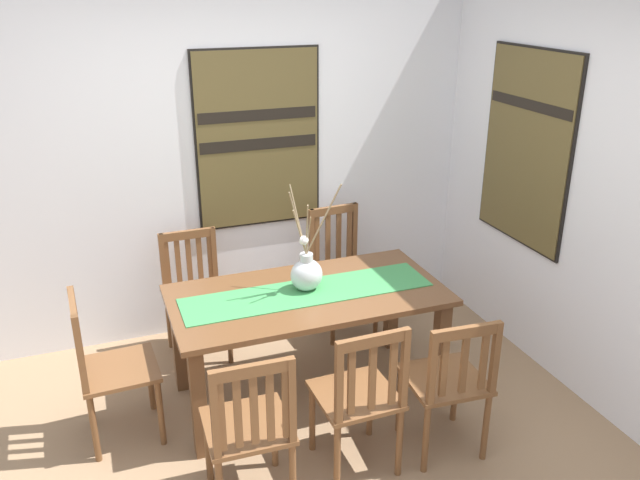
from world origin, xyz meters
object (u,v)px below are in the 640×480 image
(chair_1, at_px, (194,292))
(painting_on_side_wall, at_px, (527,148))
(chair_0, at_px, (250,427))
(chair_3, at_px, (108,366))
(chair_4, at_px, (360,396))
(centerpiece_vase, at_px, (306,272))
(dining_table, at_px, (308,309))
(chair_5, at_px, (449,381))
(chair_2, at_px, (341,268))
(painting_on_back_wall, at_px, (258,139))

(chair_1, relative_size, painting_on_side_wall, 0.67)
(chair_0, bearing_deg, chair_3, 127.51)
(chair_1, height_order, chair_4, chair_4)
(centerpiece_vase, relative_size, chair_3, 0.74)
(chair_3, relative_size, chair_4, 1.01)
(dining_table, xyz_separation_m, chair_5, (0.54, -0.79, -0.15))
(chair_2, height_order, chair_5, chair_2)
(chair_3, bearing_deg, chair_4, -31.27)
(chair_4, bearing_deg, chair_3, 148.73)
(chair_0, xyz_separation_m, painting_on_side_wall, (2.20, 0.96, 0.97))
(centerpiece_vase, distance_m, chair_0, 1.09)
(chair_0, height_order, painting_on_back_wall, painting_on_back_wall)
(chair_0, relative_size, chair_1, 1.03)
(centerpiece_vase, relative_size, painting_on_side_wall, 0.52)
(chair_5, relative_size, painting_on_back_wall, 0.68)
(dining_table, distance_m, painting_on_back_wall, 1.37)
(chair_0, bearing_deg, chair_5, 1.19)
(chair_3, distance_m, chair_4, 1.43)
(chair_4, xyz_separation_m, painting_on_back_wall, (-0.01, 1.85, 0.96))
(chair_1, bearing_deg, chair_0, -90.39)
(chair_4, xyz_separation_m, painting_on_side_wall, (1.59, 0.91, 0.98))
(dining_table, xyz_separation_m, chair_3, (-1.20, -0.01, -0.13))
(dining_table, distance_m, chair_0, 1.01)
(chair_5, distance_m, painting_on_back_wall, 2.18)
(chair_2, xyz_separation_m, chair_3, (-1.72, -0.76, -0.01))
(chair_1, bearing_deg, painting_on_side_wall, -15.58)
(dining_table, relative_size, chair_4, 1.83)
(painting_on_side_wall, bearing_deg, painting_on_back_wall, 149.56)
(dining_table, bearing_deg, painting_on_back_wall, 89.24)
(centerpiece_vase, xyz_separation_m, chair_5, (0.54, -0.82, -0.39))
(centerpiece_vase, bearing_deg, chair_0, -124.95)
(chair_3, bearing_deg, chair_1, 51.05)
(chair_1, bearing_deg, centerpiece_vase, -51.62)
(chair_3, xyz_separation_m, painting_on_back_wall, (1.21, 1.11, 0.96))
(chair_4, relative_size, painting_on_back_wall, 0.71)
(chair_0, xyz_separation_m, chair_3, (-0.61, 0.80, -0.00))
(chair_2, bearing_deg, chair_0, -125.34)
(centerpiece_vase, relative_size, chair_1, 0.77)
(dining_table, height_order, chair_4, chair_4)
(centerpiece_vase, bearing_deg, chair_1, 128.38)
(chair_1, xyz_separation_m, chair_2, (1.10, -0.01, 0.01))
(chair_2, distance_m, chair_3, 1.89)
(dining_table, height_order, chair_5, chair_5)
(dining_table, relative_size, chair_1, 1.89)
(dining_table, relative_size, painting_on_side_wall, 1.27)
(chair_1, distance_m, chair_3, 1.00)
(chair_1, relative_size, chair_3, 0.97)
(dining_table, height_order, chair_0, chair_0)
(chair_5, height_order, painting_on_side_wall, painting_on_side_wall)
(painting_on_side_wall, bearing_deg, chair_0, -156.36)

